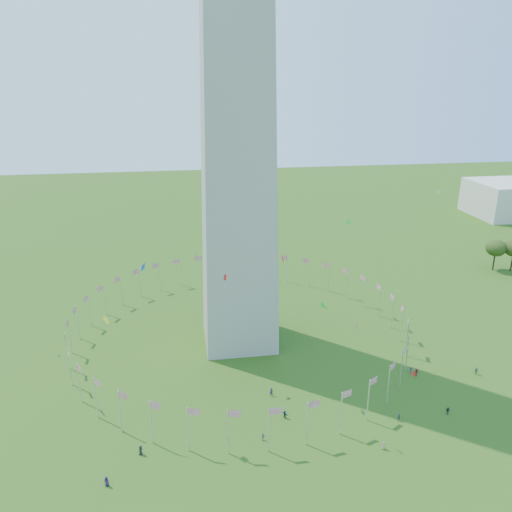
# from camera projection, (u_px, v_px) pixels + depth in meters

# --- Properties ---
(ground) EXTENTS (600.00, 600.00, 0.00)m
(ground) POSITION_uv_depth(u_px,v_px,m) (280.00, 496.00, 77.81)
(ground) COLOR #264911
(ground) RESTS_ON ground
(flag_ring) EXTENTS (80.24, 80.24, 9.00)m
(flag_ring) POSITION_uv_depth(u_px,v_px,m) (239.00, 324.00, 122.82)
(flag_ring) COLOR silver
(flag_ring) RESTS_ON ground
(crowd) EXTENTS (78.10, 71.09, 1.91)m
(crowd) POSITION_uv_depth(u_px,v_px,m) (348.00, 477.00, 80.40)
(crowd) COLOR gray
(crowd) RESTS_ON ground
(kites_aloft) EXTENTS (103.34, 73.22, 36.94)m
(kites_aloft) POSITION_uv_depth(u_px,v_px,m) (299.00, 302.00, 96.04)
(kites_aloft) COLOR green
(kites_aloft) RESTS_ON ground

